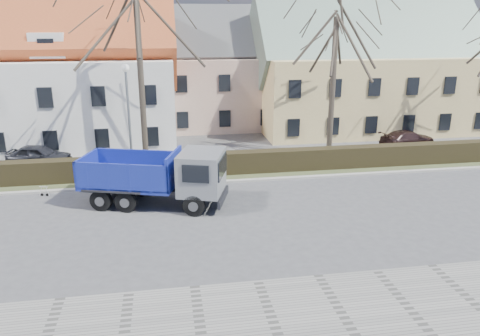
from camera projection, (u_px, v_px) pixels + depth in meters
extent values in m
plane|color=#444447|center=(186.00, 218.00, 21.82)|extent=(120.00, 120.00, 0.00)
cube|color=gray|center=(201.00, 333.00, 13.83)|extent=(80.00, 5.00, 0.08)
cube|color=#9B978F|center=(181.00, 184.00, 26.12)|extent=(80.00, 0.30, 0.12)
cube|color=#3D4627|center=(180.00, 175.00, 27.63)|extent=(80.00, 3.00, 0.10)
cube|color=black|center=(180.00, 166.00, 27.26)|extent=(60.00, 0.90, 1.30)
imported|color=black|center=(39.00, 155.00, 29.39)|extent=(4.18, 2.39, 1.34)
imported|color=black|center=(408.00, 139.00, 33.59)|extent=(4.51, 2.66, 1.23)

